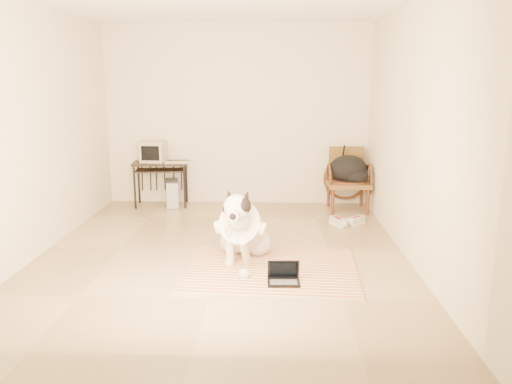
{
  "coord_description": "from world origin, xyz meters",
  "views": [
    {
      "loc": [
        0.55,
        -5.37,
        1.87
      ],
      "look_at": [
        0.38,
        -0.44,
        0.77
      ],
      "focal_mm": 35.0,
      "sensor_mm": 36.0,
      "label": 1
    }
  ],
  "objects_px": {
    "dog": "(243,230)",
    "pc_tower": "(172,193)",
    "rattan_chair": "(348,179)",
    "computer_desk": "(160,168)",
    "crt_monitor": "(153,152)",
    "backpack": "(350,170)",
    "laptop": "(284,277)"
  },
  "relations": [
    {
      "from": "dog",
      "to": "laptop",
      "type": "bearing_deg",
      "value": -55.87
    },
    {
      "from": "backpack",
      "to": "rattan_chair",
      "type": "bearing_deg",
      "value": 95.27
    },
    {
      "from": "rattan_chair",
      "to": "pc_tower",
      "type": "bearing_deg",
      "value": 177.66
    },
    {
      "from": "rattan_chair",
      "to": "backpack",
      "type": "height_order",
      "value": "rattan_chair"
    },
    {
      "from": "computer_desk",
      "to": "pc_tower",
      "type": "height_order",
      "value": "computer_desk"
    },
    {
      "from": "crt_monitor",
      "to": "laptop",
      "type": "bearing_deg",
      "value": -57.5
    },
    {
      "from": "crt_monitor",
      "to": "rattan_chair",
      "type": "relative_size",
      "value": 0.4
    },
    {
      "from": "laptop",
      "to": "crt_monitor",
      "type": "height_order",
      "value": "crt_monitor"
    },
    {
      "from": "crt_monitor",
      "to": "backpack",
      "type": "height_order",
      "value": "crt_monitor"
    },
    {
      "from": "laptop",
      "to": "dog",
      "type": "bearing_deg",
      "value": 124.13
    },
    {
      "from": "dog",
      "to": "crt_monitor",
      "type": "xyz_separation_m",
      "value": [
        -1.49,
        2.37,
        0.49
      ]
    },
    {
      "from": "computer_desk",
      "to": "dog",
      "type": "bearing_deg",
      "value": -59.41
    },
    {
      "from": "backpack",
      "to": "crt_monitor",
      "type": "bearing_deg",
      "value": 174.73
    },
    {
      "from": "laptop",
      "to": "pc_tower",
      "type": "height_order",
      "value": "pc_tower"
    },
    {
      "from": "backpack",
      "to": "dog",
      "type": "bearing_deg",
      "value": -123.98
    },
    {
      "from": "rattan_chair",
      "to": "computer_desk",
      "type": "bearing_deg",
      "value": 177.04
    },
    {
      "from": "crt_monitor",
      "to": "backpack",
      "type": "relative_size",
      "value": 0.66
    },
    {
      "from": "pc_tower",
      "to": "laptop",
      "type": "bearing_deg",
      "value": -60.87
    },
    {
      "from": "backpack",
      "to": "laptop",
      "type": "bearing_deg",
      "value": -110.11
    },
    {
      "from": "laptop",
      "to": "rattan_chair",
      "type": "bearing_deg",
      "value": 70.65
    },
    {
      "from": "dog",
      "to": "rattan_chair",
      "type": "relative_size",
      "value": 1.3
    },
    {
      "from": "computer_desk",
      "to": "crt_monitor",
      "type": "height_order",
      "value": "crt_monitor"
    },
    {
      "from": "crt_monitor",
      "to": "backpack",
      "type": "bearing_deg",
      "value": -5.27
    },
    {
      "from": "dog",
      "to": "backpack",
      "type": "xyz_separation_m",
      "value": [
        1.42,
        2.11,
        0.27
      ]
    },
    {
      "from": "laptop",
      "to": "rattan_chair",
      "type": "height_order",
      "value": "rattan_chair"
    },
    {
      "from": "computer_desk",
      "to": "pc_tower",
      "type": "xyz_separation_m",
      "value": [
        0.17,
        -0.04,
        -0.38
      ]
    },
    {
      "from": "dog",
      "to": "rattan_chair",
      "type": "bearing_deg",
      "value": 57.3
    },
    {
      "from": "laptop",
      "to": "crt_monitor",
      "type": "bearing_deg",
      "value": 122.5
    },
    {
      "from": "rattan_chair",
      "to": "dog",
      "type": "bearing_deg",
      "value": -122.7
    },
    {
      "from": "dog",
      "to": "pc_tower",
      "type": "height_order",
      "value": "dog"
    },
    {
      "from": "laptop",
      "to": "pc_tower",
      "type": "xyz_separation_m",
      "value": [
        -1.63,
        2.93,
        0.13
      ]
    },
    {
      "from": "dog",
      "to": "crt_monitor",
      "type": "bearing_deg",
      "value": 122.06
    }
  ]
}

